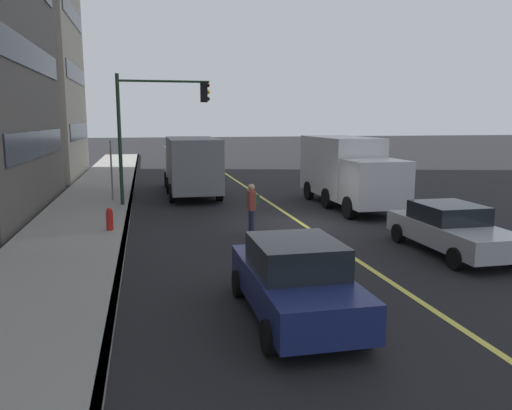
% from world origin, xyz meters
% --- Properties ---
extents(ground, '(200.00, 200.00, 0.00)m').
position_xyz_m(ground, '(0.00, 0.00, 0.00)').
color(ground, black).
extents(sidewalk_slab, '(80.00, 3.61, 0.15)m').
position_xyz_m(sidewalk_slab, '(0.00, 8.23, 0.07)').
color(sidewalk_slab, gray).
rests_on(sidewalk_slab, ground).
extents(curb_edge, '(80.00, 0.16, 0.15)m').
position_xyz_m(curb_edge, '(0.00, 6.50, 0.07)').
color(curb_edge, slate).
rests_on(curb_edge, ground).
extents(lane_stripe_center, '(80.00, 0.16, 0.01)m').
position_xyz_m(lane_stripe_center, '(0.00, 0.00, 0.01)').
color(lane_stripe_center, '#D8CC4C').
rests_on(lane_stripe_center, ground).
extents(car_navy, '(4.41, 1.94, 1.61)m').
position_xyz_m(car_navy, '(-9.03, 2.95, 0.80)').
color(car_navy, navy).
rests_on(car_navy, ground).
extents(car_silver, '(4.72, 1.98, 1.45)m').
position_xyz_m(car_silver, '(-5.14, -3.04, 0.73)').
color(car_silver, '#A8AAB2').
rests_on(car_silver, ground).
extents(truck_gray, '(8.41, 2.57, 3.01)m').
position_xyz_m(truck_gray, '(8.57, 3.40, 1.62)').
color(truck_gray, silver).
rests_on(truck_gray, ground).
extents(truck_white, '(7.50, 2.47, 3.13)m').
position_xyz_m(truck_white, '(3.41, -3.25, 1.66)').
color(truck_white, silver).
rests_on(truck_white, ground).
extents(pedestrian_with_backpack, '(0.44, 0.39, 1.78)m').
position_xyz_m(pedestrian_with_backpack, '(-1.61, 2.25, 1.05)').
color(pedestrian_with_backpack, '#262D4C').
rests_on(pedestrian_with_backpack, ground).
extents(traffic_light_mast, '(0.28, 4.11, 5.90)m').
position_xyz_m(traffic_light_mast, '(5.06, 5.30, 4.04)').
color(traffic_light_mast, '#1E3823').
rests_on(traffic_light_mast, ground).
extents(street_sign_post, '(0.60, 0.08, 2.97)m').
position_xyz_m(street_sign_post, '(6.44, 7.33, 1.74)').
color(street_sign_post, slate).
rests_on(street_sign_post, ground).
extents(fire_hydrant, '(0.24, 0.24, 0.94)m').
position_xyz_m(fire_hydrant, '(-0.44, 7.02, 0.47)').
color(fire_hydrant, red).
rests_on(fire_hydrant, ground).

